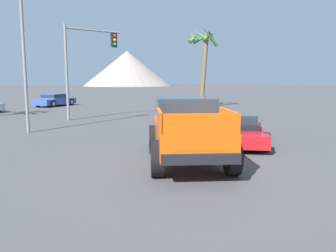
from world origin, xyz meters
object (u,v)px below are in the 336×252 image
Objects in this scene: traffic_light_main at (88,54)px; palm_tree_tall at (203,48)px; orange_pickup_truck at (187,126)px; street_lamp_post at (22,21)px; red_convertible_car at (239,133)px; parked_car_blue at (55,100)px.

palm_tree_tall is (11.43, 1.94, 1.19)m from traffic_light_main.
street_lamp_post reaches higher than orange_pickup_truck.
traffic_light_main is 0.83× the size of palm_tree_tall.
street_lamp_post is at bearing 172.91° from red_convertible_car.
palm_tree_tall reaches higher than orange_pickup_truck.
orange_pickup_truck reaches higher than parked_car_blue.
orange_pickup_truck is at bearing -133.61° from palm_tree_tall.
palm_tree_tall reaches higher than traffic_light_main.
traffic_light_main is at bearing -170.39° from palm_tree_tall.
street_lamp_post reaches higher than parked_car_blue.
red_convertible_car is 0.94× the size of parked_car_blue.
red_convertible_car is 0.74× the size of traffic_light_main.
parked_car_blue is at bearing 113.89° from orange_pickup_truck.
palm_tree_tall is at bearing 97.56° from red_convertible_car.
parked_car_blue is at bearing 134.69° from red_convertible_car.
street_lamp_post is 16.99m from palm_tree_tall.
orange_pickup_truck is at bearing -41.40° from parked_car_blue.
red_convertible_car is (3.38, 0.92, -0.66)m from orange_pickup_truck.
orange_pickup_truck is at bearing -99.48° from traffic_light_main.
traffic_light_main is 0.68× the size of street_lamp_post.
parked_car_blue is 0.53× the size of street_lamp_post.
red_convertible_car is 0.50× the size of street_lamp_post.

